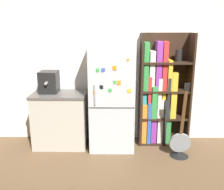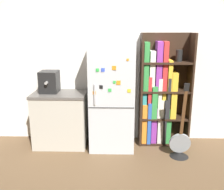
{
  "view_description": "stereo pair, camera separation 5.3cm",
  "coord_description": "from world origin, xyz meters",
  "px_view_note": "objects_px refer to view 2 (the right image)",
  "views": [
    {
      "loc": [
        0.04,
        -3.62,
        1.86
      ],
      "look_at": [
        0.0,
        0.15,
        0.86
      ],
      "focal_mm": 40.0,
      "sensor_mm": 36.0,
      "label": 1
    },
    {
      "loc": [
        0.09,
        -3.62,
        1.86
      ],
      "look_at": [
        0.0,
        0.15,
        0.86
      ],
      "focal_mm": 40.0,
      "sensor_mm": 36.0,
      "label": 2
    }
  ],
  "objects_px": {
    "bookshelf": "(160,96)",
    "guitar": "(180,146)",
    "refrigerator": "(112,95)",
    "espresso_machine": "(49,82)"
  },
  "relations": [
    {
      "from": "bookshelf",
      "to": "espresso_machine",
      "type": "xyz_separation_m",
      "value": [
        -1.76,
        -0.08,
        0.24
      ]
    },
    {
      "from": "refrigerator",
      "to": "espresso_machine",
      "type": "relative_size",
      "value": 4.78
    },
    {
      "from": "guitar",
      "to": "espresso_machine",
      "type": "bearing_deg",
      "value": 167.93
    },
    {
      "from": "refrigerator",
      "to": "bookshelf",
      "type": "height_order",
      "value": "bookshelf"
    },
    {
      "from": "espresso_machine",
      "to": "bookshelf",
      "type": "bearing_deg",
      "value": 2.62
    },
    {
      "from": "bookshelf",
      "to": "guitar",
      "type": "xyz_separation_m",
      "value": [
        0.25,
        -0.51,
        -0.64
      ]
    },
    {
      "from": "refrigerator",
      "to": "espresso_machine",
      "type": "height_order",
      "value": "refrigerator"
    },
    {
      "from": "bookshelf",
      "to": "espresso_machine",
      "type": "height_order",
      "value": "bookshelf"
    },
    {
      "from": "refrigerator",
      "to": "guitar",
      "type": "xyz_separation_m",
      "value": [
        1.02,
        -0.35,
        -0.69
      ]
    },
    {
      "from": "bookshelf",
      "to": "guitar",
      "type": "relative_size",
      "value": 1.56
    }
  ]
}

